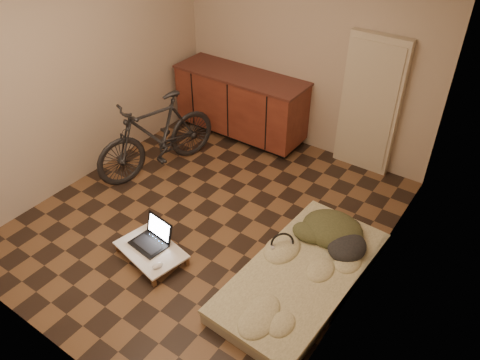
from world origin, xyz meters
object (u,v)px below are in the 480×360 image
Objects in this scene: lap_desk at (151,250)px; laptop at (152,239)px; bicycle at (156,132)px; futon at (302,275)px.

lap_desk is 0.12m from laptop.
bicycle is 0.86× the size of futon.
laptop is at bearing -157.75° from futon.
lap_desk is at bearing -154.14° from futon.
bicycle reaches higher than futon.
bicycle is 1.53m from laptop.
bicycle reaches higher than laptop.
lap_desk is at bearing -51.70° from laptop.
bicycle is 4.29× the size of laptop.
laptop is at bearing 132.76° from lap_desk.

